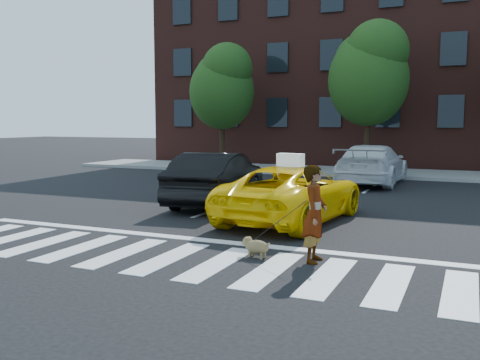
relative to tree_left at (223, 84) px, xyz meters
The scene contains 13 objects.
ground 18.90m from the tree_left, 67.71° to the right, with size 120.00×120.00×0.00m, color black.
crosswalk 18.90m from the tree_left, 67.71° to the right, with size 13.00×2.40×0.01m, color silver.
stop_line 17.47m from the tree_left, 65.65° to the right, with size 12.00×0.30×0.01m, color silver.
sidewalk_far 8.24m from the tree_left, ahead, with size 30.00×4.00×0.15m, color slate.
building 10.73m from the tree_left, 48.97° to the left, with size 26.00×10.00×12.00m, color #4B211A.
tree_left is the anchor object (origin of this frame).
tree_mid 7.51m from the tree_left, ahead, with size 3.69×3.69×7.10m.
taxi 15.26m from the tree_left, 57.69° to the right, with size 2.33×5.06×1.41m, color yellow.
black_sedan 12.47m from the tree_left, 65.40° to the right, with size 1.69×4.84×1.59m, color black.
white_suv 9.81m from the tree_left, 23.27° to the right, with size 2.22×5.47×1.59m, color silver.
woman 19.08m from the tree_left, 59.54° to the right, with size 0.64×0.42×1.75m, color #999999.
dog 18.80m from the tree_left, 62.69° to the right, with size 0.63×0.35×0.36m.
taxi_sign 15.24m from the tree_left, 58.10° to the right, with size 0.65×0.28×0.32m, color white.
Camera 1 is at (5.08, -8.31, 2.52)m, focal length 40.00 mm.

